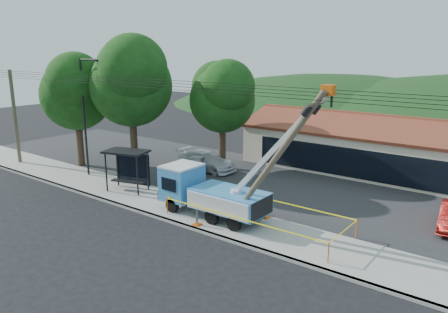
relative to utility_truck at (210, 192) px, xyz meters
The scene contains 17 objects.
ground 4.51m from the utility_truck, 75.23° to the right, with size 120.00×120.00×0.00m, color black.
curb 2.72m from the utility_truck, 61.48° to the right, with size 60.00×0.25×0.15m, color #A1A097.
sidewalk 1.87m from the utility_truck, ahead, with size 60.00×4.00×0.15m, color #A1A097.
parking_lot 8.14m from the utility_truck, 82.27° to the left, with size 60.00×12.00×0.10m, color #28282B.
strip_mall 16.69m from the utility_truck, 72.30° to the left, with size 22.50×8.53×4.67m.
streetlight 13.27m from the utility_truck, behind, with size 2.13×0.22×9.00m.
tree_west_near 13.03m from the utility_truck, 160.25° to the left, with size 7.56×6.72×10.80m.
tree_west_far 16.85m from the utility_truck, behind, with size 6.84×6.08×9.48m.
tree_lot 11.66m from the utility_truck, 123.59° to the left, with size 6.30×5.60×8.94m.
hill_west 52.82m from the utility_truck, 105.29° to the left, with size 78.40×56.00×28.00m, color #1A3D16.
power_lines 17.64m from the utility_truck, behind, with size 60.00×1.42×8.00m.
utility_truck is the anchor object (origin of this frame).
leaning_pole 5.42m from the utility_truck, ahead, with size 5.61×1.68×7.88m.
bus_shelter 7.55m from the utility_truck, behind, with size 3.27×2.51×2.79m.
caution_tape 3.00m from the utility_truck, ahead, with size 10.23×3.50×1.01m.
car_silver 9.32m from the utility_truck, 135.64° to the left, with size 1.75×4.34×1.48m, color #A7A9AE.
car_white 10.21m from the utility_truck, 130.83° to the left, with size 2.14×5.26×1.53m, color silver.
Camera 1 is at (14.10, -14.65, 9.67)m, focal length 35.00 mm.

